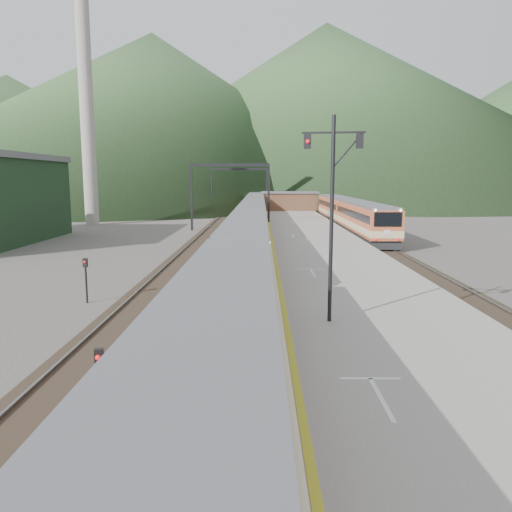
{
  "coord_description": "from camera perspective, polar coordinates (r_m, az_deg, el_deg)",
  "views": [
    {
      "loc": [
        0.95,
        -5.22,
        6.17
      ],
      "look_at": [
        0.65,
        21.69,
        2.0
      ],
      "focal_mm": 35.0,
      "sensor_mm": 36.0,
      "label": 1
    }
  ],
  "objects": [
    {
      "name": "track_main",
      "position": [
        45.64,
        -0.56,
        1.13
      ],
      "size": [
        2.6,
        200.0,
        0.23
      ],
      "color": "black",
      "rests_on": "ground"
    },
    {
      "name": "track_far",
      "position": [
        46.02,
        -6.8,
        1.13
      ],
      "size": [
        2.6,
        200.0,
        0.23
      ],
      "color": "black",
      "rests_on": "ground"
    },
    {
      "name": "track_second",
      "position": [
        46.83,
        13.65,
        1.07
      ],
      "size": [
        2.6,
        200.0,
        0.23
      ],
      "color": "black",
      "rests_on": "ground"
    },
    {
      "name": "platform",
      "position": [
        43.84,
        6.72,
        1.32
      ],
      "size": [
        8.0,
        100.0,
        1.0
      ],
      "primitive_type": "cube",
      "color": "gray",
      "rests_on": "ground"
    },
    {
      "name": "gantry_near",
      "position": [
        60.34,
        -3.0,
        8.24
      ],
      "size": [
        9.55,
        0.25,
        8.0
      ],
      "color": "black",
      "rests_on": "ground"
    },
    {
      "name": "gantry_far",
      "position": [
        85.31,
        -1.94,
        8.41
      ],
      "size": [
        9.55,
        0.25,
        8.0
      ],
      "color": "black",
      "rests_on": "ground"
    },
    {
      "name": "smokestack",
      "position": [
        71.58,
        -18.77,
        15.44
      ],
      "size": [
        1.8,
        1.8,
        30.0
      ],
      "primitive_type": "cylinder",
      "color": "#9E998E",
      "rests_on": "ground"
    },
    {
      "name": "station_shed",
      "position": [
        83.43,
        3.85,
        6.32
      ],
      "size": [
        9.4,
        4.4,
        3.1
      ],
      "color": "brown",
      "rests_on": "platform"
    },
    {
      "name": "hill_a",
      "position": [
        200.89,
        -11.55,
        15.45
      ],
      "size": [
        180.0,
        180.0,
        60.0
      ],
      "primitive_type": "cone",
      "color": "#274720",
      "rests_on": "ground"
    },
    {
      "name": "hill_b",
      "position": [
        239.07,
        7.93,
        16.26
      ],
      "size": [
        220.0,
        220.0,
        75.0
      ],
      "primitive_type": "cone",
      "color": "#274720",
      "rests_on": "ground"
    },
    {
      "name": "hill_d",
      "position": [
        274.26,
        -26.19,
        12.39
      ],
      "size": [
        200.0,
        200.0,
        55.0
      ],
      "primitive_type": "cone",
      "color": "#274720",
      "rests_on": "ground"
    },
    {
      "name": "main_train",
      "position": [
        48.74,
        -0.48,
        3.75
      ],
      "size": [
        2.69,
        92.57,
        3.29
      ],
      "color": "beige",
      "rests_on": "track_main"
    },
    {
      "name": "second_train",
      "position": [
        61.91,
        10.48,
        4.75
      ],
      "size": [
        2.81,
        38.35,
        3.44
      ],
      "color": "#C45C37",
      "rests_on": "track_second"
    },
    {
      "name": "signal_mast",
      "position": [
        17.96,
        8.69,
        6.48
      ],
      "size": [
        2.19,
        0.44,
        7.36
      ],
      "color": "black",
      "rests_on": "platform"
    },
    {
      "name": "short_signal_a",
      "position": [
        12.58,
        -17.35,
        -13.58
      ],
      "size": [
        0.25,
        0.21,
        2.27
      ],
      "color": "black",
      "rests_on": "ground"
    },
    {
      "name": "short_signal_b",
      "position": [
        41.07,
        -3.57,
        2.21
      ],
      "size": [
        0.25,
        0.21,
        2.27
      ],
      "color": "black",
      "rests_on": "ground"
    },
    {
      "name": "short_signal_c",
      "position": [
        26.29,
        -18.88,
        -1.98
      ],
      "size": [
        0.22,
        0.16,
        2.27
      ],
      "color": "black",
      "rests_on": "ground"
    }
  ]
}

